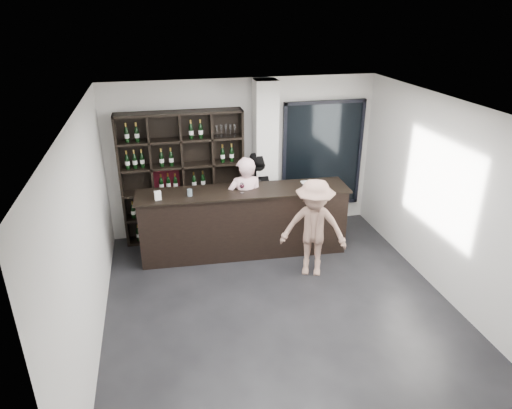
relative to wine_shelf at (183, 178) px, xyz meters
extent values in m
cube|color=black|center=(1.15, -2.57, -1.20)|extent=(5.00, 5.50, 0.01)
cube|color=silver|center=(1.50, -0.10, 0.25)|extent=(0.40, 0.40, 2.90)
cube|color=black|center=(2.70, 0.12, 0.20)|extent=(1.60, 0.08, 2.10)
cube|color=black|center=(2.70, 0.12, 0.20)|extent=(1.48, 0.02, 1.98)
cube|color=black|center=(0.95, -0.82, -0.62)|extent=(3.53, 0.66, 1.16)
cube|color=black|center=(0.95, -0.82, -0.03)|extent=(3.61, 0.74, 0.03)
imported|color=#F9C5C9|center=(1.00, -0.72, -0.33)|extent=(0.64, 0.42, 1.74)
imported|color=black|center=(1.31, -0.17, -0.38)|extent=(0.97, 0.87, 1.63)
imported|color=#987261|center=(1.90, -1.74, -0.38)|extent=(1.21, 0.97, 1.64)
cylinder|color=#A4BFCC|center=(0.05, -0.86, 0.05)|extent=(0.10, 0.10, 0.11)
cube|color=white|center=(2.08, -0.71, 0.00)|extent=(0.13, 0.13, 0.02)
cube|color=white|center=(-0.47, -0.92, 0.07)|extent=(0.11, 0.07, 0.15)
camera|label=1|loc=(-0.41, -7.84, 2.89)|focal=32.00mm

